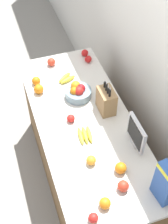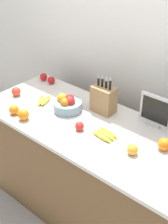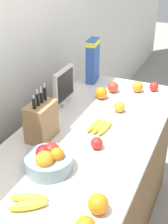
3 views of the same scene
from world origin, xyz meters
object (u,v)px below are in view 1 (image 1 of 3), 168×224
(fruit_bowl, at_px, (78,92))
(orange_mid_right, at_px, (105,203))
(banana_bunch_right, at_px, (66,78))
(orange_front_center, at_px, (121,168))
(banana_bunch_left, at_px, (85,135))
(apple_middle, at_px, (51,62))
(apple_near_bananas, at_px, (88,59))
(orange_front_left, at_px, (91,160))
(orange_mid_left, at_px, (36,81))
(cereal_box, at_px, (165,183))
(apple_rightmost, at_px, (85,53))
(knife_block, at_px, (106,101))
(small_monitor, at_px, (136,134))
(apple_front, at_px, (123,186))
(orange_front_right, at_px, (39,89))
(apple_rear, at_px, (71,118))
(apple_by_knife_block, at_px, (93,218))

(fruit_bowl, relative_size, orange_mid_right, 2.90)
(banana_bunch_right, relative_size, orange_front_center, 2.16)
(fruit_bowl, xyz_separation_m, banana_bunch_left, (0.43, -0.08, -0.04))
(banana_bunch_left, bearing_deg, apple_middle, -178.31)
(apple_near_bananas, distance_m, orange_mid_right, 1.48)
(banana_bunch_right, height_order, orange_front_left, orange_front_left)
(orange_mid_left, bearing_deg, fruit_bowl, 48.77)
(orange_mid_right, bearing_deg, cereal_box, 81.92)
(orange_mid_right, bearing_deg, fruit_bowl, 171.82)
(apple_near_bananas, relative_size, orange_mid_right, 0.87)
(apple_rightmost, bearing_deg, orange_front_left, -16.63)
(knife_block, xyz_separation_m, small_monitor, (0.40, 0.07, 0.03))
(apple_front, xyz_separation_m, orange_front_left, (-0.26, -0.13, -0.00))
(banana_bunch_right, height_order, orange_front_right, orange_front_right)
(banana_bunch_left, bearing_deg, banana_bunch_right, 176.07)
(knife_block, bearing_deg, apple_near_bananas, 173.89)
(knife_block, height_order, apple_middle, knife_block)
(apple_front, bearing_deg, fruit_bowl, -179.22)
(banana_bunch_left, height_order, orange_front_left, orange_front_left)
(banana_bunch_left, distance_m, apple_rear, 0.19)
(orange_front_right, relative_size, orange_mid_right, 1.10)
(apple_middle, xyz_separation_m, apple_rear, (0.73, -0.03, -0.01))
(cereal_box, relative_size, apple_near_bananas, 4.85)
(apple_rear, xyz_separation_m, apple_by_knife_block, (0.83, -0.11, 0.00))
(apple_middle, bearing_deg, apple_front, 4.95)
(orange_front_left, bearing_deg, apple_front, 27.01)
(apple_rightmost, relative_size, orange_front_center, 0.82)
(fruit_bowl, xyz_separation_m, orange_mid_left, (-0.27, -0.31, -0.02))
(banana_bunch_left, height_order, orange_mid_left, orange_mid_left)
(banana_bunch_left, xyz_separation_m, apple_middle, (-0.92, -0.03, 0.02))
(small_monitor, bearing_deg, fruit_bowl, -159.05)
(apple_rightmost, distance_m, orange_front_right, 0.66)
(fruit_bowl, xyz_separation_m, apple_front, (0.94, 0.01, -0.01))
(small_monitor, bearing_deg, orange_mid_right, -44.93)
(apple_near_bananas, relative_size, orange_front_left, 0.94)
(apple_rightmost, relative_size, apple_middle, 0.88)
(fruit_bowl, bearing_deg, apple_by_knife_block, -12.96)
(fruit_bowl, bearing_deg, apple_front, 0.78)
(apple_front, relative_size, orange_front_right, 0.93)
(apple_middle, distance_m, orange_mid_left, 0.29)
(knife_block, xyz_separation_m, orange_front_right, (-0.37, -0.48, -0.06))
(small_monitor, xyz_separation_m, apple_by_knife_block, (0.45, -0.49, -0.10))
(apple_middle, bearing_deg, apple_by_knife_block, -5.03)
(apple_rightmost, bearing_deg, fruit_bowl, -24.48)
(banana_bunch_right, bearing_deg, apple_by_knife_block, -9.11)
(apple_by_knife_block, relative_size, orange_mid_left, 0.86)
(apple_by_knife_block, xyz_separation_m, apple_front, (-0.14, 0.26, 0.01))
(apple_rightmost, relative_size, orange_mid_right, 0.88)
(apple_rightmost, height_order, orange_mid_left, orange_mid_left)
(fruit_bowl, relative_size, banana_bunch_right, 1.26)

